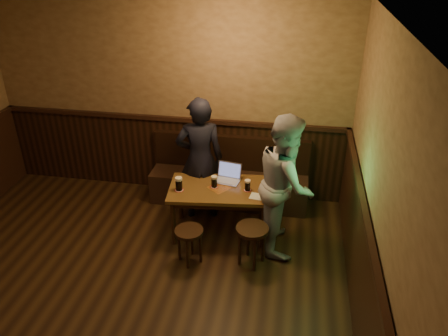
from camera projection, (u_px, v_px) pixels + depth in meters
name	position (u px, v px, depth m)	size (l,w,h in m)	color
room	(80.00, 229.00, 3.72)	(5.04, 6.04, 2.84)	black
bench	(229.00, 182.00, 6.20)	(2.20, 0.50, 0.95)	black
pub_table	(219.00, 194.00, 5.42)	(1.31, 0.84, 0.67)	#4E3216
stool_left	(189.00, 236.00, 5.01)	(0.34, 0.34, 0.45)	black
stool_right	(252.00, 235.00, 4.96)	(0.48, 0.48, 0.50)	black
pint_left	(179.00, 184.00, 5.29)	(0.11, 0.11, 0.18)	maroon
pint_mid	(214.00, 182.00, 5.36)	(0.10, 0.10, 0.15)	maroon
pint_right	(248.00, 185.00, 5.29)	(0.09, 0.09, 0.15)	maroon
laptop	(228.00, 176.00, 5.52)	(0.34, 0.29, 0.22)	silver
menu	(259.00, 197.00, 5.19)	(0.22, 0.15, 0.00)	silver
person_suit	(200.00, 159.00, 5.65)	(0.61, 0.40, 1.69)	black
person_grey	(286.00, 183.00, 5.09)	(0.83, 0.65, 1.71)	gray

